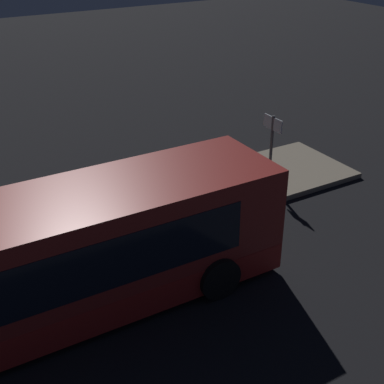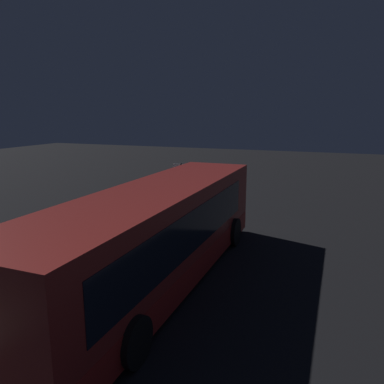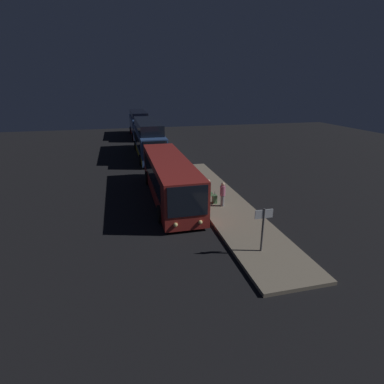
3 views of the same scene
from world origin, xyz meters
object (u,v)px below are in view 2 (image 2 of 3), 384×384
at_px(bus_lead, 157,237).
at_px(passenger_boarding, 121,215).
at_px(passenger_waiting, 139,216).
at_px(sign_post, 181,177).
at_px(suitcase, 121,234).

bearing_deg(bus_lead, passenger_boarding, 46.37).
distance_m(bus_lead, passenger_waiting, 3.38).
distance_m(bus_lead, passenger_boarding, 4.20).
bearing_deg(passenger_boarding, bus_lead, 161.65).
distance_m(passenger_waiting, sign_post, 6.19).
relative_size(passenger_boarding, sign_post, 0.74).
height_order(suitcase, sign_post, sign_post).
height_order(passenger_waiting, suitcase, passenger_waiting).
bearing_deg(passenger_waiting, bus_lead, -69.70).
height_order(passenger_boarding, sign_post, sign_post).
bearing_deg(bus_lead, sign_post, 18.68).
bearing_deg(sign_post, bus_lead, -161.32).
height_order(bus_lead, suitcase, bus_lead).
xyz_separation_m(bus_lead, suitcase, (2.29, 2.68, -0.96)).
xyz_separation_m(passenger_waiting, suitcase, (-0.35, 0.58, -0.71)).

